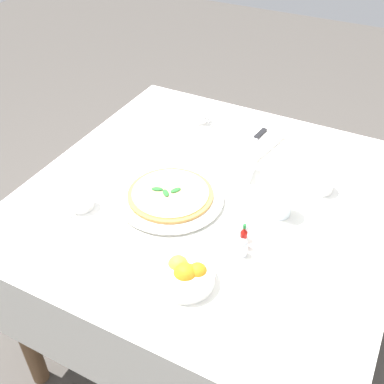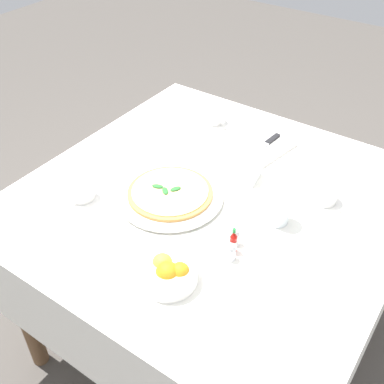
{
  "view_description": "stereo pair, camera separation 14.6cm",
  "coord_description": "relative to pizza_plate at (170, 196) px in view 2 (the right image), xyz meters",
  "views": [
    {
      "loc": [
        1.05,
        0.47,
        1.67
      ],
      "look_at": [
        0.04,
        -0.05,
        0.75
      ],
      "focal_mm": 43.95,
      "sensor_mm": 36.0,
      "label": 1
    },
    {
      "loc": [
        0.98,
        0.6,
        1.67
      ],
      "look_at": [
        0.04,
        -0.05,
        0.75
      ],
      "focal_mm": 43.95,
      "sensor_mm": 36.0,
      "label": 2
    }
  ],
  "objects": [
    {
      "name": "ground_plane",
      "position": [
        -0.09,
        0.1,
        -0.74
      ],
      "size": [
        8.0,
        8.0,
        0.0
      ],
      "primitive_type": "plane",
      "color": "#4C4742"
    },
    {
      "name": "dining_table",
      "position": [
        -0.09,
        0.1,
        -0.14
      ],
      "size": [
        1.14,
        1.14,
        0.73
      ],
      "color": "white",
      "rests_on": "ground_plane"
    },
    {
      "name": "pizza_plate",
      "position": [
        0.0,
        0.0,
        0.0
      ],
      "size": [
        0.33,
        0.33,
        0.02
      ],
      "color": "white",
      "rests_on": "dining_table"
    },
    {
      "name": "pizza",
      "position": [
        0.0,
        -0.0,
        0.01
      ],
      "size": [
        0.26,
        0.26,
        0.02
      ],
      "color": "#C68E47",
      "rests_on": "pizza_plate"
    },
    {
      "name": "coffee_cup_right_edge",
      "position": [
        0.16,
        -0.22,
        0.02
      ],
      "size": [
        0.13,
        0.13,
        0.07
      ],
      "color": "white",
      "rests_on": "dining_table"
    },
    {
      "name": "coffee_cup_near_right",
      "position": [
        -0.26,
        0.4,
        0.02
      ],
      "size": [
        0.13,
        0.13,
        0.06
      ],
      "color": "white",
      "rests_on": "dining_table"
    },
    {
      "name": "coffee_cup_far_right",
      "position": [
        -0.46,
        -0.14,
        0.02
      ],
      "size": [
        0.13,
        0.13,
        0.07
      ],
      "color": "white",
      "rests_on": "dining_table"
    },
    {
      "name": "water_glass_back_corner",
      "position": [
        -0.1,
        0.32,
        0.04
      ],
      "size": [
        0.07,
        0.07,
        0.12
      ],
      "color": "white",
      "rests_on": "dining_table"
    },
    {
      "name": "napkin_folded",
      "position": [
        -0.41,
        0.11,
        -0.0
      ],
      "size": [
        0.24,
        0.17,
        0.02
      ],
      "rotation": [
        0.0,
        0.0,
        -0.18
      ],
      "color": "white",
      "rests_on": "dining_table"
    },
    {
      "name": "dinner_knife",
      "position": [
        -0.41,
        0.11,
        0.01
      ],
      "size": [
        0.2,
        0.04,
        0.01
      ],
      "rotation": [
        0.0,
        0.0,
        -0.11
      ],
      "color": "silver",
      "rests_on": "napkin_folded"
    },
    {
      "name": "citrus_bowl",
      "position": [
        0.27,
        0.2,
        0.02
      ],
      "size": [
        0.15,
        0.15,
        0.07
      ],
      "color": "white",
      "rests_on": "dining_table"
    },
    {
      "name": "hot_sauce_bottle",
      "position": [
        0.08,
        0.28,
        0.02
      ],
      "size": [
        0.02,
        0.02,
        0.08
      ],
      "color": "#B7140F",
      "rests_on": "dining_table"
    },
    {
      "name": "salt_shaker",
      "position": [
        0.11,
        0.29,
        0.01
      ],
      "size": [
        0.03,
        0.03,
        0.06
      ],
      "color": "white",
      "rests_on": "dining_table"
    },
    {
      "name": "pepper_shaker",
      "position": [
        0.06,
        0.27,
        0.01
      ],
      "size": [
        0.03,
        0.03,
        0.06
      ],
      "color": "white",
      "rests_on": "dining_table"
    },
    {
      "name": "menu_card",
      "position": [
        -0.23,
        0.18,
        0.02
      ],
      "size": [
        0.09,
        0.02,
        0.06
      ],
      "rotation": [
        0.0,
        0.0,
        3.3
      ],
      "color": "white",
      "rests_on": "dining_table"
    }
  ]
}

